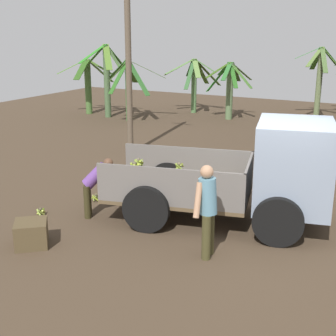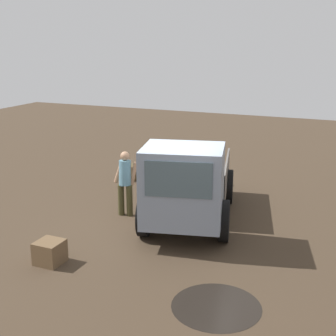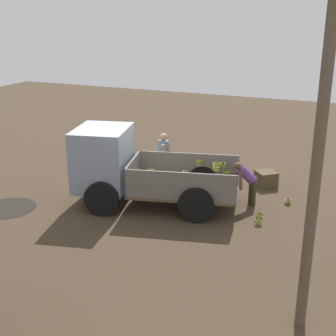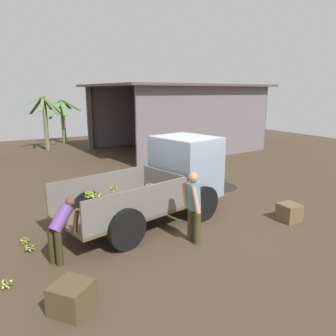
{
  "view_description": "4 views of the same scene",
  "coord_description": "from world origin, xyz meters",
  "px_view_note": "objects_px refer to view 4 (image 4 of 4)",
  "views": [
    {
      "loc": [
        2.27,
        -8.57,
        3.86
      ],
      "look_at": [
        -1.8,
        -0.96,
        1.29
      ],
      "focal_mm": 50.0,
      "sensor_mm": 36.0,
      "label": 1
    },
    {
      "loc": [
        9.33,
        3.75,
        4.38
      ],
      "look_at": [
        -0.95,
        -0.57,
        1.29
      ],
      "focal_mm": 50.0,
      "sensor_mm": 36.0,
      "label": 2
    },
    {
      "loc": [
        -6.27,
        11.05,
        5.27
      ],
      "look_at": [
        -1.79,
        0.58,
        1.39
      ],
      "focal_mm": 50.0,
      "sensor_mm": 36.0,
      "label": 3
    },
    {
      "loc": [
        -4.54,
        -7.52,
        3.42
      ],
      "look_at": [
        -0.59,
        -0.27,
        1.48
      ],
      "focal_mm": 35.0,
      "sensor_mm": 36.0,
      "label": 4
    }
  ],
  "objects_px": {
    "banana_bunch_on_ground_2": "(25,240)",
    "wooden_crate_0": "(72,297)",
    "person_worker_loading": "(61,226)",
    "banana_bunch_on_ground_0": "(6,283)",
    "person_foreground_visitor": "(194,204)",
    "cargo_truck": "(174,175)",
    "banana_bunch_on_ground_1": "(30,247)",
    "wooden_crate_1": "(289,212)"
  },
  "relations": [
    {
      "from": "banana_bunch_on_ground_2",
      "to": "wooden_crate_1",
      "type": "bearing_deg",
      "value": -16.48
    },
    {
      "from": "person_worker_loading",
      "to": "banana_bunch_on_ground_0",
      "type": "distance_m",
      "value": 1.38
    },
    {
      "from": "person_worker_loading",
      "to": "wooden_crate_1",
      "type": "relative_size",
      "value": 2.47
    },
    {
      "from": "person_worker_loading",
      "to": "banana_bunch_on_ground_2",
      "type": "bearing_deg",
      "value": 86.5
    },
    {
      "from": "person_foreground_visitor",
      "to": "banana_bunch_on_ground_2",
      "type": "height_order",
      "value": "person_foreground_visitor"
    },
    {
      "from": "person_worker_loading",
      "to": "banana_bunch_on_ground_1",
      "type": "distance_m",
      "value": 1.13
    },
    {
      "from": "person_foreground_visitor",
      "to": "banana_bunch_on_ground_0",
      "type": "relative_size",
      "value": 8.12
    },
    {
      "from": "banana_bunch_on_ground_1",
      "to": "wooden_crate_1",
      "type": "relative_size",
      "value": 0.42
    },
    {
      "from": "person_worker_loading",
      "to": "wooden_crate_0",
      "type": "distance_m",
      "value": 1.81
    },
    {
      "from": "person_foreground_visitor",
      "to": "wooden_crate_1",
      "type": "relative_size",
      "value": 3.23
    },
    {
      "from": "wooden_crate_0",
      "to": "banana_bunch_on_ground_1",
      "type": "bearing_deg",
      "value": 98.38
    },
    {
      "from": "cargo_truck",
      "to": "wooden_crate_1",
      "type": "height_order",
      "value": "cargo_truck"
    },
    {
      "from": "cargo_truck",
      "to": "wooden_crate_0",
      "type": "relative_size",
      "value": 8.25
    },
    {
      "from": "cargo_truck",
      "to": "banana_bunch_on_ground_2",
      "type": "xyz_separation_m",
      "value": [
        -3.96,
        -0.08,
        -1.03
      ]
    },
    {
      "from": "banana_bunch_on_ground_1",
      "to": "wooden_crate_1",
      "type": "bearing_deg",
      "value": -13.08
    },
    {
      "from": "cargo_truck",
      "to": "banana_bunch_on_ground_0",
      "type": "distance_m",
      "value": 4.88
    },
    {
      "from": "wooden_crate_1",
      "to": "banana_bunch_on_ground_0",
      "type": "bearing_deg",
      "value": 178.23
    },
    {
      "from": "cargo_truck",
      "to": "banana_bunch_on_ground_1",
      "type": "relative_size",
      "value": 21.94
    },
    {
      "from": "person_foreground_visitor",
      "to": "wooden_crate_0",
      "type": "distance_m",
      "value": 3.3
    },
    {
      "from": "cargo_truck",
      "to": "banana_bunch_on_ground_2",
      "type": "relative_size",
      "value": 21.07
    },
    {
      "from": "banana_bunch_on_ground_0",
      "to": "banana_bunch_on_ground_2",
      "type": "height_order",
      "value": "banana_bunch_on_ground_2"
    },
    {
      "from": "banana_bunch_on_ground_0",
      "to": "banana_bunch_on_ground_2",
      "type": "bearing_deg",
      "value": 74.62
    },
    {
      "from": "person_worker_loading",
      "to": "wooden_crate_0",
      "type": "bearing_deg",
      "value": -128.87
    },
    {
      "from": "banana_bunch_on_ground_0",
      "to": "cargo_truck",
      "type": "bearing_deg",
      "value": 21.74
    },
    {
      "from": "person_worker_loading",
      "to": "banana_bunch_on_ground_0",
      "type": "height_order",
      "value": "person_worker_loading"
    },
    {
      "from": "banana_bunch_on_ground_0",
      "to": "person_worker_loading",
      "type": "bearing_deg",
      "value": 25.86
    },
    {
      "from": "person_foreground_visitor",
      "to": "banana_bunch_on_ground_1",
      "type": "height_order",
      "value": "person_foreground_visitor"
    },
    {
      "from": "person_foreground_visitor",
      "to": "person_worker_loading",
      "type": "bearing_deg",
      "value": -19.24
    },
    {
      "from": "cargo_truck",
      "to": "person_foreground_visitor",
      "type": "relative_size",
      "value": 2.85
    },
    {
      "from": "cargo_truck",
      "to": "banana_bunch_on_ground_0",
      "type": "relative_size",
      "value": 23.11
    },
    {
      "from": "banana_bunch_on_ground_0",
      "to": "wooden_crate_0",
      "type": "height_order",
      "value": "wooden_crate_0"
    },
    {
      "from": "wooden_crate_1",
      "to": "wooden_crate_0",
      "type": "bearing_deg",
      "value": -170.68
    },
    {
      "from": "person_worker_loading",
      "to": "wooden_crate_0",
      "type": "xyz_separation_m",
      "value": [
        -0.2,
        -1.73,
        -0.51
      ]
    },
    {
      "from": "cargo_truck",
      "to": "person_foreground_visitor",
      "type": "height_order",
      "value": "cargo_truck"
    },
    {
      "from": "person_foreground_visitor",
      "to": "person_worker_loading",
      "type": "relative_size",
      "value": 1.3
    },
    {
      "from": "banana_bunch_on_ground_0",
      "to": "wooden_crate_0",
      "type": "bearing_deg",
      "value": -53.31
    },
    {
      "from": "banana_bunch_on_ground_1",
      "to": "person_worker_loading",
      "type": "bearing_deg",
      "value": -52.31
    },
    {
      "from": "banana_bunch_on_ground_2",
      "to": "wooden_crate_0",
      "type": "distance_m",
      "value": 2.92
    },
    {
      "from": "banana_bunch_on_ground_1",
      "to": "wooden_crate_1",
      "type": "height_order",
      "value": "wooden_crate_1"
    },
    {
      "from": "person_worker_loading",
      "to": "banana_bunch_on_ground_2",
      "type": "xyz_separation_m",
      "value": [
        -0.63,
        1.16,
        -0.64
      ]
    },
    {
      "from": "person_worker_loading",
      "to": "cargo_truck",
      "type": "bearing_deg",
      "value": -11.79
    },
    {
      "from": "person_worker_loading",
      "to": "banana_bunch_on_ground_2",
      "type": "distance_m",
      "value": 1.47
    }
  ]
}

